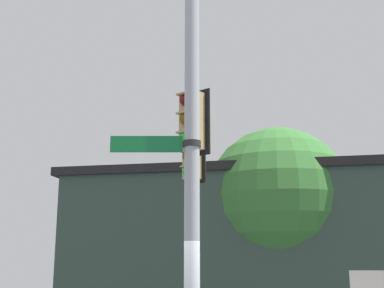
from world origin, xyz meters
TOP-DOWN VIEW (x-y plane):
  - signal_pole at (0.00, 0.00)m, footprint 0.20×0.20m
  - mast_arm at (2.01, -2.46)m, footprint 4.14×5.02m
  - traffic_light_nearest_pole at (1.41, -1.71)m, footprint 0.54×0.49m
  - traffic_light_mid_inner at (3.42, -4.17)m, footprint 0.54×0.49m
  - street_name_sign at (0.28, 0.23)m, footprint 0.98×0.83m
  - storefront_building at (6.41, -11.97)m, footprint 15.56×12.63m
  - tree_by_storefront at (5.09, -11.07)m, footprint 5.09×5.09m

SIDE VIEW (x-z plane):
  - storefront_building at x=6.41m, z-range 0.01..5.63m
  - signal_pole at x=0.00m, z-range 0.00..6.09m
  - street_name_sign at x=0.28m, z-range 3.67..3.89m
  - tree_by_storefront at x=5.09m, z-range 0.99..8.08m
  - traffic_light_nearest_pole at x=1.41m, z-range 4.07..5.39m
  - traffic_light_mid_inner at x=3.42m, z-range 4.07..5.39m
  - mast_arm at x=2.01m, z-range 5.43..5.60m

